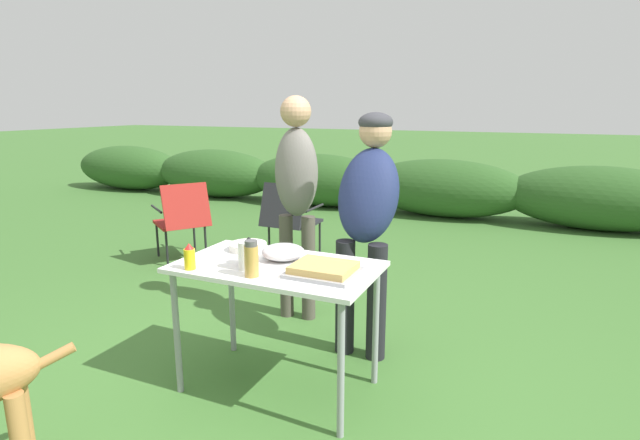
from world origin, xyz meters
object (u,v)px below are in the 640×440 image
object	(u,v)px
mixing_bowl	(283,252)
standing_person_in_olive_jacket	(368,209)
bbq_sauce_bottle	(249,251)
food_tray	(324,270)
paper_cup_stack	(246,256)
camp_chair_green_behind_table	(290,217)
camp_chair_near_hedge	(182,217)
plate_stack	(248,247)
standing_person_in_dark_puffer	(297,186)
spice_jar	(251,259)
folding_table	(277,278)
mustard_bottle	(190,257)

from	to	relation	value
mixing_bowl	standing_person_in_olive_jacket	world-z (taller)	standing_person_in_olive_jacket
bbq_sauce_bottle	standing_person_in_olive_jacket	bearing A→B (deg)	59.21
food_tray	paper_cup_stack	distance (m)	0.42
mixing_bowl	bbq_sauce_bottle	size ratio (longest dim) A/B	1.55
camp_chair_green_behind_table	camp_chair_near_hedge	distance (m)	1.10
plate_stack	standing_person_in_dark_puffer	xyz separation A→B (m)	(-0.05, 0.75, 0.26)
spice_jar	food_tray	bearing A→B (deg)	28.27
paper_cup_stack	camp_chair_green_behind_table	xyz separation A→B (m)	(-0.94, 2.31, -0.35)
paper_cup_stack	camp_chair_green_behind_table	distance (m)	2.52
mixing_bowl	camp_chair_near_hedge	bearing A→B (deg)	141.81
spice_jar	camp_chair_near_hedge	size ratio (longest dim) A/B	0.23
food_tray	bbq_sauce_bottle	bearing A→B (deg)	-177.93
mixing_bowl	bbq_sauce_bottle	world-z (taller)	bbq_sauce_bottle
mixing_bowl	paper_cup_stack	bearing A→B (deg)	-111.28
mixing_bowl	standing_person_in_olive_jacket	bearing A→B (deg)	60.84
plate_stack	paper_cup_stack	distance (m)	0.37
standing_person_in_olive_jacket	plate_stack	bearing A→B (deg)	-140.93
bbq_sauce_bottle	standing_person_in_olive_jacket	xyz separation A→B (m)	(0.43, 0.72, 0.14)
folding_table	plate_stack	distance (m)	0.36
mustard_bottle	food_tray	bearing A→B (deg)	17.08
folding_table	standing_person_in_olive_jacket	size ratio (longest dim) A/B	0.71
paper_cup_stack	standing_person_in_olive_jacket	distance (m)	0.90
paper_cup_stack	spice_jar	size ratio (longest dim) A/B	0.80
paper_cup_stack	camp_chair_near_hedge	size ratio (longest dim) A/B	0.18
food_tray	standing_person_in_dark_puffer	world-z (taller)	standing_person_in_dark_puffer
spice_jar	camp_chair_green_behind_table	xyz separation A→B (m)	(-1.03, 2.39, -0.36)
spice_jar	plate_stack	bearing A→B (deg)	124.48
plate_stack	standing_person_in_olive_jacket	xyz separation A→B (m)	(0.59, 0.48, 0.19)
folding_table	bbq_sauce_bottle	world-z (taller)	bbq_sauce_bottle
folding_table	paper_cup_stack	distance (m)	0.23
folding_table	mixing_bowl	size ratio (longest dim) A/B	4.49
bbq_sauce_bottle	standing_person_in_olive_jacket	world-z (taller)	standing_person_in_olive_jacket
bbq_sauce_bottle	mustard_bottle	distance (m)	0.31
food_tray	bbq_sauce_bottle	world-z (taller)	bbq_sauce_bottle
bbq_sauce_bottle	standing_person_in_olive_jacket	distance (m)	0.85
standing_person_in_olive_jacket	standing_person_in_dark_puffer	distance (m)	0.69
mixing_bowl	camp_chair_green_behind_table	distance (m)	2.34
food_tray	mixing_bowl	world-z (taller)	mixing_bowl
standing_person_in_dark_puffer	standing_person_in_olive_jacket	bearing A→B (deg)	-29.37
food_tray	camp_chair_green_behind_table	xyz separation A→B (m)	(-1.35, 2.22, -0.30)
folding_table	food_tray	xyz separation A→B (m)	(0.30, -0.04, 0.10)
paper_cup_stack	standing_person_in_olive_jacket	bearing A→B (deg)	63.11
camp_chair_green_behind_table	camp_chair_near_hedge	world-z (taller)	same
mixing_bowl	camp_chair_near_hedge	world-z (taller)	camp_chair_near_hedge
folding_table	camp_chair_near_hedge	bearing A→B (deg)	140.22
plate_stack	paper_cup_stack	xyz separation A→B (m)	(0.18, -0.31, 0.05)
standing_person_in_dark_puffer	mustard_bottle	bearing A→B (deg)	-98.83
mustard_bottle	spice_jar	xyz separation A→B (m)	(0.36, 0.04, 0.02)
food_tray	camp_chair_near_hedge	world-z (taller)	camp_chair_near_hedge
food_tray	spice_jar	world-z (taller)	spice_jar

